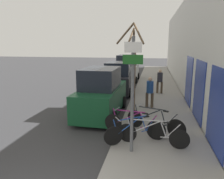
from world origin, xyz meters
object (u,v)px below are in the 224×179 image
object	(u,v)px
parked_car_0	(101,94)
parked_car_1	(118,79)
bicycle_2	(134,125)
street_tree	(133,73)
parked_car_2	(127,69)
pedestrian_far	(160,80)
bicycle_1	(135,131)
bicycle_0	(152,134)
pedestrian_near	(150,90)
signpost	(132,91)
bicycle_3	(154,122)

from	to	relation	value
parked_car_0	parked_car_1	size ratio (longest dim) A/B	1.01
bicycle_2	street_tree	bearing A→B (deg)	22.01
parked_car_1	parked_car_2	xyz separation A→B (m)	(0.03, 5.05, 0.10)
parked_car_0	pedestrian_far	size ratio (longest dim) A/B	2.75
bicycle_1	parked_car_0	bearing A→B (deg)	1.30
bicycle_0	bicycle_1	distance (m)	0.60
parked_car_2	pedestrian_near	distance (m)	9.22
pedestrian_near	pedestrian_far	bearing A→B (deg)	84.54
parked_car_0	parked_car_2	distance (m)	10.17
signpost	street_tree	size ratio (longest dim) A/B	0.83
bicycle_3	parked_car_2	xyz separation A→B (m)	(-2.51, 12.28, 0.53)
bicycle_1	parked_car_1	world-z (taller)	parked_car_1
bicycle_2	pedestrian_near	bearing A→B (deg)	7.83
signpost	bicycle_2	bearing A→B (deg)	91.84
bicycle_0	parked_car_0	world-z (taller)	parked_car_0
pedestrian_near	street_tree	bearing A→B (deg)	-111.81
bicycle_3	bicycle_2	bearing A→B (deg)	148.60
bicycle_2	pedestrian_far	world-z (taller)	pedestrian_far
parked_car_0	pedestrian_near	bearing A→B (deg)	29.50
bicycle_1	parked_car_2	world-z (taller)	parked_car_2
signpost	pedestrian_far	size ratio (longest dim) A/B	2.16
pedestrian_near	street_tree	world-z (taller)	street_tree
bicycle_1	parked_car_1	distance (m)	8.41
bicycle_1	parked_car_1	bearing A→B (deg)	-17.58
pedestrian_near	bicycle_3	bearing A→B (deg)	-81.53
signpost	bicycle_3	distance (m)	2.35
parked_car_0	street_tree	xyz separation A→B (m)	(1.54, -0.32, 1.12)
bicycle_2	signpost	bearing A→B (deg)	-163.01
bicycle_3	street_tree	distance (m)	2.60
parked_car_1	pedestrian_near	xyz separation A→B (m)	(2.28, -3.89, 0.09)
bicycle_0	bicycle_3	distance (m)	1.12
bicycle_2	parked_car_1	xyz separation A→B (m)	(-1.80, 7.68, 0.44)
pedestrian_near	parked_car_0	bearing A→B (deg)	-147.56
bicycle_1	pedestrian_near	world-z (taller)	pedestrian_near
bicycle_0	street_tree	bearing A→B (deg)	25.21
parked_car_1	street_tree	bearing A→B (deg)	-76.58
parked_car_0	parked_car_1	bearing A→B (deg)	91.07
bicycle_2	parked_car_2	size ratio (longest dim) A/B	0.54
parked_car_2	pedestrian_near	world-z (taller)	parked_car_2
bicycle_3	bicycle_1	bearing A→B (deg)	173.67
bicycle_1	bicycle_0	bearing A→B (deg)	-136.60
parked_car_0	pedestrian_near	world-z (taller)	parked_car_0
pedestrian_far	bicycle_0	bearing A→B (deg)	-81.19
bicycle_2	pedestrian_far	xyz separation A→B (m)	(1.09, 7.32, 0.53)
signpost	parked_car_2	world-z (taller)	signpost
bicycle_1	parked_car_2	xyz separation A→B (m)	(-1.87, 13.23, 0.56)
parked_car_2	street_tree	distance (m)	10.65
bicycle_0	bicycle_2	xyz separation A→B (m)	(-0.68, 0.67, 0.02)
bicycle_3	parked_car_0	xyz separation A→B (m)	(-2.55, 2.11, 0.49)
parked_car_0	parked_car_1	world-z (taller)	parked_car_0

